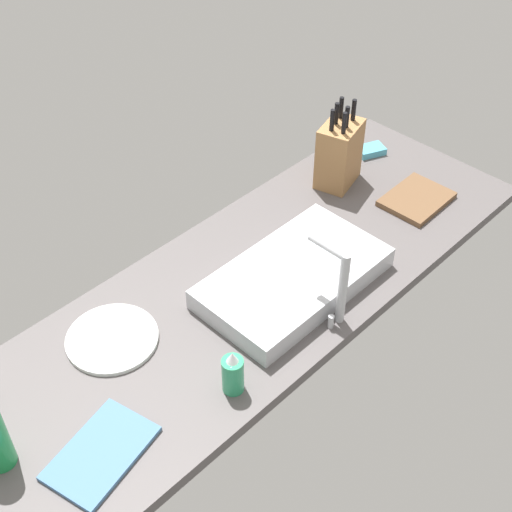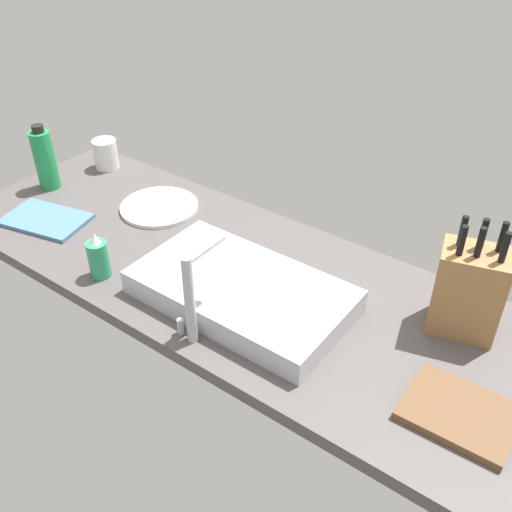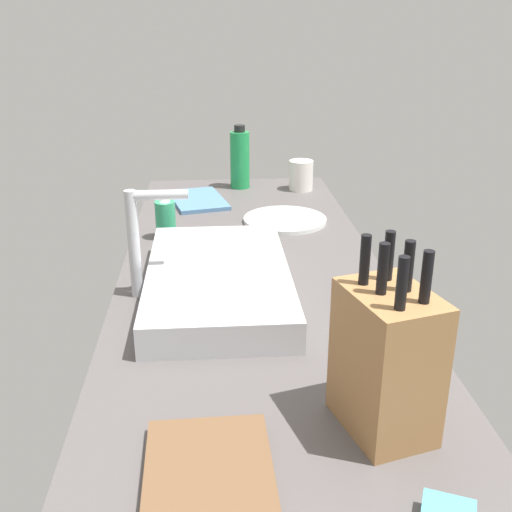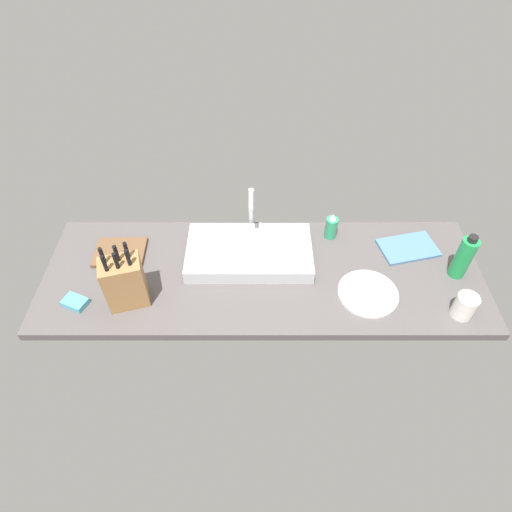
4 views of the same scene
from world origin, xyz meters
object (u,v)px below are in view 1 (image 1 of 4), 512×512
Objects in this scene: faucet at (338,281)px; dinner_plate at (112,339)px; cutting_board at (417,199)px; sink_basin at (293,278)px; soap_bottle at (233,374)px; dish_sponge at (371,150)px; knife_block at (339,153)px; dish_towel at (101,453)px.

faucet reaches higher than dinner_plate.
cutting_board is at bearing 167.84° from dinner_plate.
soap_bottle reaches higher than sink_basin.
faucet is 78.65cm from dish_sponge.
knife_block reaches higher than dish_sponge.
knife_block reaches higher than cutting_board.
sink_basin is at bearing -93.73° from faucet.
sink_basin is 70.16cm from dish_sponge.
faucet reaches higher than cutting_board.
dinner_plate is at bearing -12.16° from cutting_board.
faucet is 58.52cm from dinner_plate.
soap_bottle reaches higher than dish_sponge.
cutting_board is 103.12cm from dinner_plate.
dinner_plate is (100.80, -21.72, -0.30)cm from cutting_board.
sink_basin reaches higher than dinner_plate.
knife_block is 27.97cm from cutting_board.
faucet is at bearing 23.51° from knife_block.
knife_block reaches higher than soap_bottle.
cutting_board is 1.64× the size of soap_bottle.
faucet is at bearing 30.71° from dish_sponge.
faucet is 59.83cm from knife_block.
soap_bottle reaches higher than dinner_plate.
faucet is 1.78× the size of soap_bottle.
dinner_plate is (45.20, -34.94, -12.70)cm from faucet.
sink_basin reaches higher than cutting_board.
dinner_plate is at bearing -13.86° from knife_block.
sink_basin is 54.69cm from cutting_board.
faucet is at bearing 86.27° from sink_basin.
soap_bottle is at bearing 166.58° from dish_towel.
faucet is at bearing 175.80° from soap_bottle.
soap_bottle is at bearing 108.63° from dinner_plate.
cutting_board is at bearing 95.03° from knife_block.
sink_basin is 4.04× the size of soap_bottle.
dish_towel is (66.77, -10.27, -12.70)cm from faucet.
dish_towel is 2.64× the size of dish_sponge.
knife_block reaches higher than faucet.
sink_basin is 2.27× the size of faucet.
sink_basin is at bearing 10.53° from knife_block.
faucet is 58.48cm from cutting_board.
dish_towel is 136.79cm from dish_sponge.
dinner_plate is (46.21, -19.49, -2.51)cm from sink_basin.
faucet reaches higher than soap_bottle.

